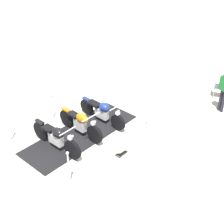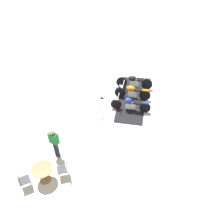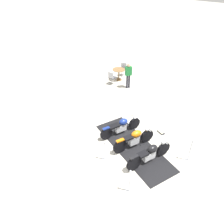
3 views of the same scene
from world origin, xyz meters
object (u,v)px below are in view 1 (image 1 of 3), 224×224
stanchion_right_rear (147,120)px  motorcycle_black (57,137)px  info_placard (121,152)px  cafe_chair_near_table (218,85)px  stanchion_right_front (69,173)px  motorcycle_navy (102,111)px  bystander_person (224,88)px  motorcycle_copper (81,123)px  stanchion_left_front (9,132)px  stanchion_left_mid (52,111)px

stanchion_right_rear → motorcycle_black: bearing=-52.8°
info_placard → cafe_chair_near_table: (-4.75, 2.87, 0.47)m
stanchion_right_front → motorcycle_navy: bearing=-179.5°
motorcycle_black → bystander_person: 6.50m
motorcycle_copper → info_placard: bearing=5.9°
stanchion_right_rear → info_placard: stanchion_right_rear is taller
stanchion_right_rear → stanchion_left_front: bearing=-65.3°
motorcycle_copper → stanchion_left_mid: bearing=-178.6°
motorcycle_copper → motorcycle_navy: motorcycle_copper is taller
stanchion_right_front → bystander_person: bearing=141.8°
stanchion_left_mid → bystander_person: bystander_person is taller
motorcycle_navy → stanchion_right_front: (3.27, 0.03, -0.10)m
motorcycle_navy → stanchion_right_rear: size_ratio=1.94×
info_placard → cafe_chair_near_table: 5.57m
motorcycle_black → stanchion_left_front: size_ratio=1.80×
stanchion_right_rear → cafe_chair_near_table: (-3.10, 2.35, 0.18)m
motorcycle_black → motorcycle_navy: size_ratio=1.03×
stanchion_left_front → motorcycle_navy: bearing=126.0°
motorcycle_black → bystander_person: size_ratio=1.23×
stanchion_left_mid → motorcycle_black: bearing=28.9°
motorcycle_copper → stanchion_left_mid: stanchion_left_mid is taller
stanchion_right_front → bystander_person: (-5.28, 4.16, 0.64)m
stanchion_right_front → motorcycle_black: bearing=-144.0°
motorcycle_black → info_placard: bearing=33.9°
motorcycle_navy → stanchion_right_rear: bearing=28.6°
motorcycle_navy → bystander_person: bystander_person is taller
motorcycle_navy → stanchion_right_rear: (-0.05, 1.66, -0.11)m
motorcycle_copper → motorcycle_navy: (-0.97, 0.48, -0.02)m
motorcycle_navy → motorcycle_copper: bearing=-89.3°
stanchion_left_mid → info_placard: stanchion_left_mid is taller
stanchion_right_rear → bystander_person: bearing=127.8°
motorcycle_black → cafe_chair_near_table: 7.09m
motorcycle_navy → stanchion_left_front: bearing=-117.0°
stanchion_left_mid → stanchion_left_front: bearing=-26.2°
cafe_chair_near_table → bystander_person: size_ratio=0.54×
stanchion_left_mid → stanchion_right_front: bearing=32.2°
motorcycle_copper → cafe_chair_near_table: size_ratio=2.09×
motorcycle_black → cafe_chair_near_table: size_ratio=2.26×
stanchion_right_front → cafe_chair_near_table: (-6.42, 3.98, 0.17)m
motorcycle_navy → info_placard: (1.61, 1.13, -0.40)m
stanchion_right_front → stanchion_left_mid: stanchion_right_front is taller
stanchion_right_rear → stanchion_left_mid: 3.53m
info_placard → motorcycle_navy: bearing=-118.6°
motorcycle_copper → info_placard: motorcycle_copper is taller
motorcycle_black → info_placard: (-0.32, 2.08, -0.42)m
stanchion_right_front → stanchion_left_front: size_ratio=1.00×
stanchion_left_front → cafe_chair_near_table: size_ratio=1.26×
motorcycle_black → motorcycle_navy: 2.15m
stanchion_left_front → bystander_person: (-3.95, 6.86, 0.66)m
stanchion_left_mid → bystander_person: 6.50m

